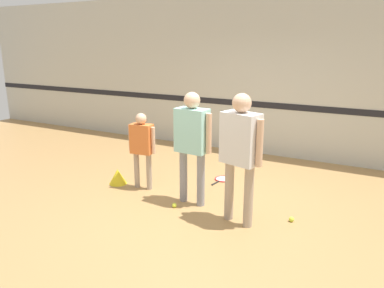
{
  "coord_description": "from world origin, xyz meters",
  "views": [
    {
      "loc": [
        2.15,
        -4.36,
        2.24
      ],
      "look_at": [
        -0.19,
        0.05,
        0.88
      ],
      "focal_mm": 35.0,
      "sensor_mm": 36.0,
      "label": 1
    }
  ],
  "objects_px": {
    "person_instructor": "(192,136)",
    "training_cone": "(118,176)",
    "racket_spare_on_floor": "(223,179)",
    "tennis_ball_stray_left": "(291,219)",
    "person_student_left": "(142,143)",
    "tennis_ball_by_spare_racket": "(228,175)",
    "person_student_right": "(240,145)",
    "tennis_ball_near_instructor": "(174,205)"
  },
  "relations": [
    {
      "from": "person_student_right",
      "to": "training_cone",
      "type": "height_order",
      "value": "person_student_right"
    },
    {
      "from": "racket_spare_on_floor",
      "to": "person_student_right",
      "type": "bearing_deg",
      "value": 39.65
    },
    {
      "from": "tennis_ball_by_spare_racket",
      "to": "training_cone",
      "type": "xyz_separation_m",
      "value": [
        -1.47,
        -1.13,
        0.09
      ]
    },
    {
      "from": "person_instructor",
      "to": "tennis_ball_by_spare_racket",
      "type": "relative_size",
      "value": 24.24
    },
    {
      "from": "tennis_ball_near_instructor",
      "to": "training_cone",
      "type": "relative_size",
      "value": 0.23
    },
    {
      "from": "tennis_ball_by_spare_racket",
      "to": "training_cone",
      "type": "height_order",
      "value": "training_cone"
    },
    {
      "from": "tennis_ball_stray_left",
      "to": "training_cone",
      "type": "bearing_deg",
      "value": 179.64
    },
    {
      "from": "person_instructor",
      "to": "tennis_ball_stray_left",
      "type": "xyz_separation_m",
      "value": [
        1.41,
        0.08,
        -0.96
      ]
    },
    {
      "from": "tennis_ball_by_spare_racket",
      "to": "tennis_ball_stray_left",
      "type": "relative_size",
      "value": 1.0
    },
    {
      "from": "person_student_left",
      "to": "tennis_ball_by_spare_racket",
      "type": "xyz_separation_m",
      "value": [
        1.0,
        1.09,
        -0.71
      ]
    },
    {
      "from": "racket_spare_on_floor",
      "to": "training_cone",
      "type": "xyz_separation_m",
      "value": [
        -1.45,
        -0.97,
        0.11
      ]
    },
    {
      "from": "tennis_ball_near_instructor",
      "to": "tennis_ball_stray_left",
      "type": "relative_size",
      "value": 1.0
    },
    {
      "from": "tennis_ball_near_instructor",
      "to": "tennis_ball_stray_left",
      "type": "distance_m",
      "value": 1.59
    },
    {
      "from": "person_instructor",
      "to": "racket_spare_on_floor",
      "type": "relative_size",
      "value": 3.1
    },
    {
      "from": "tennis_ball_stray_left",
      "to": "training_cone",
      "type": "height_order",
      "value": "training_cone"
    },
    {
      "from": "person_instructor",
      "to": "training_cone",
      "type": "xyz_separation_m",
      "value": [
        -1.43,
        0.1,
        -0.87
      ]
    },
    {
      "from": "tennis_ball_stray_left",
      "to": "racket_spare_on_floor",
      "type": "bearing_deg",
      "value": 144.59
    },
    {
      "from": "person_student_left",
      "to": "tennis_ball_stray_left",
      "type": "xyz_separation_m",
      "value": [
        2.36,
        -0.06,
        -0.71
      ]
    },
    {
      "from": "tennis_ball_by_spare_racket",
      "to": "tennis_ball_stray_left",
      "type": "height_order",
      "value": "same"
    },
    {
      "from": "tennis_ball_near_instructor",
      "to": "tennis_ball_stray_left",
      "type": "height_order",
      "value": "same"
    },
    {
      "from": "tennis_ball_stray_left",
      "to": "person_instructor",
      "type": "bearing_deg",
      "value": -176.67
    },
    {
      "from": "racket_spare_on_floor",
      "to": "tennis_ball_by_spare_racket",
      "type": "bearing_deg",
      "value": 179.32
    },
    {
      "from": "person_instructor",
      "to": "tennis_ball_stray_left",
      "type": "height_order",
      "value": "person_instructor"
    },
    {
      "from": "person_instructor",
      "to": "training_cone",
      "type": "bearing_deg",
      "value": -179.57
    },
    {
      "from": "person_student_right",
      "to": "training_cone",
      "type": "distance_m",
      "value": 2.43
    },
    {
      "from": "racket_spare_on_floor",
      "to": "tennis_ball_stray_left",
      "type": "height_order",
      "value": "tennis_ball_stray_left"
    },
    {
      "from": "person_student_left",
      "to": "tennis_ball_stray_left",
      "type": "relative_size",
      "value": 18.28
    },
    {
      "from": "person_student_left",
      "to": "racket_spare_on_floor",
      "type": "height_order",
      "value": "person_student_left"
    },
    {
      "from": "person_student_left",
      "to": "tennis_ball_near_instructor",
      "type": "relative_size",
      "value": 18.28
    },
    {
      "from": "tennis_ball_by_spare_racket",
      "to": "racket_spare_on_floor",
      "type": "bearing_deg",
      "value": -99.79
    },
    {
      "from": "person_student_right",
      "to": "racket_spare_on_floor",
      "type": "xyz_separation_m",
      "value": [
        -0.78,
        1.33,
        -1.02
      ]
    },
    {
      "from": "person_student_left",
      "to": "training_cone",
      "type": "xyz_separation_m",
      "value": [
        -0.48,
        -0.04,
        -0.62
      ]
    },
    {
      "from": "person_student_left",
      "to": "training_cone",
      "type": "bearing_deg",
      "value": 179.07
    },
    {
      "from": "tennis_ball_by_spare_racket",
      "to": "tennis_ball_near_instructor",
      "type": "bearing_deg",
      "value": -97.3
    },
    {
      "from": "person_student_right",
      "to": "tennis_ball_near_instructor",
      "type": "height_order",
      "value": "person_student_right"
    },
    {
      "from": "person_instructor",
      "to": "person_student_right",
      "type": "distance_m",
      "value": 0.84
    },
    {
      "from": "person_instructor",
      "to": "racket_spare_on_floor",
      "type": "xyz_separation_m",
      "value": [
        0.02,
        1.07,
        -0.98
      ]
    },
    {
      "from": "training_cone",
      "to": "person_instructor",
      "type": "bearing_deg",
      "value": -4.01
    },
    {
      "from": "tennis_ball_by_spare_racket",
      "to": "tennis_ball_stray_left",
      "type": "bearing_deg",
      "value": -40.11
    },
    {
      "from": "tennis_ball_near_instructor",
      "to": "tennis_ball_by_spare_racket",
      "type": "distance_m",
      "value": 1.5
    },
    {
      "from": "racket_spare_on_floor",
      "to": "tennis_ball_near_instructor",
      "type": "bearing_deg",
      "value": 2.1
    },
    {
      "from": "person_student_right",
      "to": "tennis_ball_by_spare_racket",
      "type": "height_order",
      "value": "person_student_right"
    }
  ]
}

